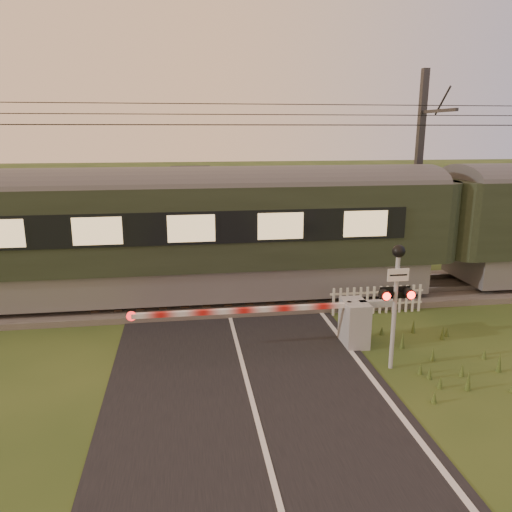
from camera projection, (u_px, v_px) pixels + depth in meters
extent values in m
plane|color=#263E18|center=(253.00, 406.00, 9.95)|extent=(160.00, 160.00, 0.00)
cube|color=black|center=(253.00, 405.00, 9.95)|extent=(6.00, 140.00, 0.02)
cube|color=#47423D|center=(225.00, 298.00, 16.17)|extent=(140.00, 3.40, 0.24)
cube|color=slate|center=(227.00, 299.00, 15.43)|extent=(140.00, 0.08, 0.14)
cube|color=slate|center=(223.00, 285.00, 16.82)|extent=(140.00, 0.08, 0.14)
cube|color=#2D2116|center=(225.00, 294.00, 16.14)|extent=(0.24, 2.20, 0.06)
cylinder|color=black|center=(223.00, 125.00, 14.55)|extent=(120.00, 0.02, 0.02)
cylinder|color=black|center=(222.00, 125.00, 15.13)|extent=(120.00, 0.02, 0.02)
cylinder|color=black|center=(222.00, 104.00, 14.69)|extent=(120.00, 0.02, 0.02)
cylinder|color=black|center=(222.00, 114.00, 14.77)|extent=(120.00, 0.02, 0.02)
cube|color=slate|center=(110.00, 280.00, 15.48)|extent=(19.86, 2.63, 0.98)
cube|color=black|center=(105.00, 226.00, 15.06)|extent=(20.68, 2.86, 2.46)
cylinder|color=#4C4C4F|center=(102.00, 185.00, 14.76)|extent=(20.68, 1.00, 1.00)
cube|color=#FFD893|center=(97.00, 231.00, 13.62)|extent=(17.79, 0.04, 0.77)
cube|color=gray|center=(354.00, 323.00, 12.70)|extent=(0.58, 0.89, 1.16)
cylinder|color=gray|center=(348.00, 323.00, 12.68)|extent=(0.13, 0.13, 1.16)
cube|color=gray|center=(377.00, 304.00, 12.66)|extent=(0.95, 0.17, 0.17)
cube|color=red|center=(244.00, 310.00, 12.18)|extent=(5.37, 0.12, 0.12)
cylinder|color=red|center=(131.00, 316.00, 11.80)|extent=(0.23, 0.04, 0.23)
cylinder|color=gray|center=(394.00, 314.00, 11.23)|extent=(0.10, 0.10, 2.66)
cube|color=white|center=(398.00, 275.00, 10.94)|extent=(0.49, 0.03, 0.28)
sphere|color=black|center=(399.00, 251.00, 10.87)|extent=(0.28, 0.28, 0.28)
cube|color=black|center=(396.00, 293.00, 11.11)|extent=(0.66, 0.05, 0.05)
cylinder|color=#FF140C|center=(387.00, 296.00, 10.90)|extent=(0.18, 0.02, 0.18)
cylinder|color=#FF140C|center=(411.00, 295.00, 10.98)|extent=(0.18, 0.02, 0.18)
cube|color=black|center=(395.00, 293.00, 11.16)|extent=(0.71, 0.02, 0.28)
cube|color=silver|center=(376.00, 304.00, 14.94)|extent=(2.89, 0.04, 0.06)
cube|color=silver|center=(377.00, 292.00, 14.85)|extent=(2.89, 0.04, 0.06)
cube|color=#2D2D30|center=(417.00, 175.00, 18.52)|extent=(0.23, 0.23, 7.48)
cube|color=#2D2D30|center=(438.00, 111.00, 16.87)|extent=(0.11, 2.40, 0.11)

